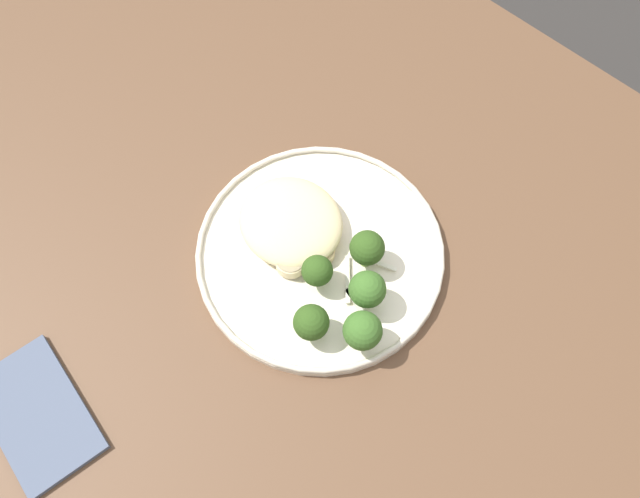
{
  "coord_description": "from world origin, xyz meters",
  "views": [
    {
      "loc": [
        -0.25,
        0.21,
        1.46
      ],
      "look_at": [
        -0.02,
        -0.04,
        0.76
      ],
      "focal_mm": 37.96,
      "sensor_mm": 36.0,
      "label": 1
    }
  ],
  "objects_px": {
    "seared_scallop_on_noodles": "(320,230)",
    "seared_scallop_rear_pale": "(310,206)",
    "broccoli_floret_split_head": "(317,271)",
    "folded_napkin": "(38,414)",
    "broccoli_floret_near_rim": "(367,290)",
    "broccoli_floret_center_pile": "(363,331)",
    "seared_scallop_tiny_bay": "(275,238)",
    "broccoli_floret_beside_noodles": "(367,248)",
    "seared_scallop_right_edge": "(291,262)",
    "dinner_plate": "(320,253)",
    "seared_scallop_center_golden": "(285,217)",
    "broccoli_floret_tall_stalk": "(311,323)",
    "seared_scallop_tilted_round": "(321,252)"
  },
  "relations": [
    {
      "from": "seared_scallop_on_noodles",
      "to": "folded_napkin",
      "type": "distance_m",
      "value": 0.37
    },
    {
      "from": "broccoli_floret_center_pile",
      "to": "folded_napkin",
      "type": "relative_size",
      "value": 0.39
    },
    {
      "from": "seared_scallop_tiny_bay",
      "to": "broccoli_floret_near_rim",
      "type": "bearing_deg",
      "value": -172.9
    },
    {
      "from": "seared_scallop_right_edge",
      "to": "broccoli_floret_beside_noodles",
      "type": "height_order",
      "value": "broccoli_floret_beside_noodles"
    },
    {
      "from": "broccoli_floret_center_pile",
      "to": "broccoli_floret_tall_stalk",
      "type": "xyz_separation_m",
      "value": [
        0.05,
        0.03,
        -0.01
      ]
    },
    {
      "from": "seared_scallop_on_noodles",
      "to": "seared_scallop_right_edge",
      "type": "xyz_separation_m",
      "value": [
        -0.0,
        0.05,
        0.0
      ]
    },
    {
      "from": "broccoli_floret_split_head",
      "to": "folded_napkin",
      "type": "distance_m",
      "value": 0.33
    },
    {
      "from": "broccoli_floret_tall_stalk",
      "to": "broccoli_floret_split_head",
      "type": "bearing_deg",
      "value": -53.3
    },
    {
      "from": "seared_scallop_tiny_bay",
      "to": "seared_scallop_on_noodles",
      "type": "distance_m",
      "value": 0.05
    },
    {
      "from": "folded_napkin",
      "to": "seared_scallop_tiny_bay",
      "type": "bearing_deg",
      "value": -98.53
    },
    {
      "from": "broccoli_floret_split_head",
      "to": "broccoli_floret_tall_stalk",
      "type": "bearing_deg",
      "value": 126.7
    },
    {
      "from": "broccoli_floret_split_head",
      "to": "broccoli_floret_beside_noodles",
      "type": "xyz_separation_m",
      "value": [
        -0.02,
        -0.06,
        0.01
      ]
    },
    {
      "from": "broccoli_floret_near_rim",
      "to": "broccoli_floret_beside_noodles",
      "type": "bearing_deg",
      "value": -48.75
    },
    {
      "from": "seared_scallop_center_golden",
      "to": "broccoli_floret_tall_stalk",
      "type": "xyz_separation_m",
      "value": [
        -0.12,
        0.08,
        0.02
      ]
    },
    {
      "from": "broccoli_floret_split_head",
      "to": "broccoli_floret_tall_stalk",
      "type": "xyz_separation_m",
      "value": [
        -0.04,
        0.05,
        0.0
      ]
    },
    {
      "from": "seared_scallop_on_noodles",
      "to": "seared_scallop_rear_pale",
      "type": "bearing_deg",
      "value": -27.04
    },
    {
      "from": "broccoli_floret_tall_stalk",
      "to": "folded_napkin",
      "type": "relative_size",
      "value": 0.35
    },
    {
      "from": "seared_scallop_tiny_bay",
      "to": "broccoli_floret_beside_noodles",
      "type": "distance_m",
      "value": 0.11
    },
    {
      "from": "folded_napkin",
      "to": "broccoli_floret_beside_noodles",
      "type": "bearing_deg",
      "value": -110.94
    },
    {
      "from": "seared_scallop_on_noodles",
      "to": "seared_scallop_right_edge",
      "type": "relative_size",
      "value": 0.92
    },
    {
      "from": "seared_scallop_center_golden",
      "to": "seared_scallop_rear_pale",
      "type": "xyz_separation_m",
      "value": [
        -0.01,
        -0.03,
        -0.0
      ]
    },
    {
      "from": "broccoli_floret_center_pile",
      "to": "broccoli_floret_split_head",
      "type": "relative_size",
      "value": 1.19
    },
    {
      "from": "seared_scallop_center_golden",
      "to": "seared_scallop_tilted_round",
      "type": "bearing_deg",
      "value": 176.65
    },
    {
      "from": "seared_scallop_right_edge",
      "to": "broccoli_floret_tall_stalk",
      "type": "relative_size",
      "value": 0.68
    },
    {
      "from": "dinner_plate",
      "to": "broccoli_floret_split_head",
      "type": "xyz_separation_m",
      "value": [
        -0.02,
        0.03,
        0.03
      ]
    },
    {
      "from": "dinner_plate",
      "to": "seared_scallop_tilted_round",
      "type": "xyz_separation_m",
      "value": [
        -0.0,
        0.0,
        0.01
      ]
    },
    {
      "from": "seared_scallop_center_golden",
      "to": "broccoli_floret_beside_noodles",
      "type": "xyz_separation_m",
      "value": [
        -0.1,
        -0.02,
        0.02
      ]
    },
    {
      "from": "broccoli_floret_near_rim",
      "to": "seared_scallop_center_golden",
      "type": "bearing_deg",
      "value": -5.12
    },
    {
      "from": "broccoli_floret_split_head",
      "to": "broccoli_floret_tall_stalk",
      "type": "distance_m",
      "value": 0.06
    },
    {
      "from": "dinner_plate",
      "to": "broccoli_floret_near_rim",
      "type": "distance_m",
      "value": 0.09
    },
    {
      "from": "seared_scallop_center_golden",
      "to": "broccoli_floret_split_head",
      "type": "relative_size",
      "value": 0.7
    },
    {
      "from": "seared_scallop_on_noodles",
      "to": "seared_scallop_tiny_bay",
      "type": "bearing_deg",
      "value": 55.45
    },
    {
      "from": "broccoli_floret_tall_stalk",
      "to": "broccoli_floret_beside_noodles",
      "type": "xyz_separation_m",
      "value": [
        0.01,
        -0.1,
        0.0
      ]
    },
    {
      "from": "broccoli_floret_near_rim",
      "to": "folded_napkin",
      "type": "distance_m",
      "value": 0.37
    },
    {
      "from": "dinner_plate",
      "to": "broccoli_floret_near_rim",
      "type": "height_order",
      "value": "broccoli_floret_near_rim"
    },
    {
      "from": "seared_scallop_on_noodles",
      "to": "seared_scallop_rear_pale",
      "type": "distance_m",
      "value": 0.03
    },
    {
      "from": "seared_scallop_right_edge",
      "to": "broccoli_floret_center_pile",
      "type": "distance_m",
      "value": 0.12
    },
    {
      "from": "seared_scallop_rear_pale",
      "to": "folded_napkin",
      "type": "bearing_deg",
      "value": 82.79
    },
    {
      "from": "seared_scallop_tiny_bay",
      "to": "broccoli_floret_near_rim",
      "type": "relative_size",
      "value": 0.49
    },
    {
      "from": "broccoli_floret_center_pile",
      "to": "broccoli_floret_split_head",
      "type": "bearing_deg",
      "value": -13.39
    },
    {
      "from": "seared_scallop_tiny_bay",
      "to": "broccoli_floret_center_pile",
      "type": "height_order",
      "value": "broccoli_floret_center_pile"
    },
    {
      "from": "seared_scallop_tilted_round",
      "to": "folded_napkin",
      "type": "distance_m",
      "value": 0.35
    },
    {
      "from": "broccoli_floret_split_head",
      "to": "seared_scallop_tilted_round",
      "type": "bearing_deg",
      "value": -55.55
    },
    {
      "from": "broccoli_floret_near_rim",
      "to": "broccoli_floret_center_pile",
      "type": "xyz_separation_m",
      "value": [
        -0.03,
        0.04,
        0.0
      ]
    },
    {
      "from": "broccoli_floret_near_rim",
      "to": "broccoli_floret_tall_stalk",
      "type": "xyz_separation_m",
      "value": [
        0.02,
        0.07,
        -0.0
      ]
    },
    {
      "from": "seared_scallop_on_noodles",
      "to": "dinner_plate",
      "type": "bearing_deg",
      "value": 132.04
    },
    {
      "from": "dinner_plate",
      "to": "broccoli_floret_tall_stalk",
      "type": "bearing_deg",
      "value": 127.15
    },
    {
      "from": "broccoli_floret_split_head",
      "to": "seared_scallop_center_golden",
      "type": "bearing_deg",
      "value": -21.34
    },
    {
      "from": "dinner_plate",
      "to": "seared_scallop_tilted_round",
      "type": "height_order",
      "value": "seared_scallop_tilted_round"
    },
    {
      "from": "dinner_plate",
      "to": "broccoli_floret_center_pile",
      "type": "bearing_deg",
      "value": 155.21
    }
  ]
}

